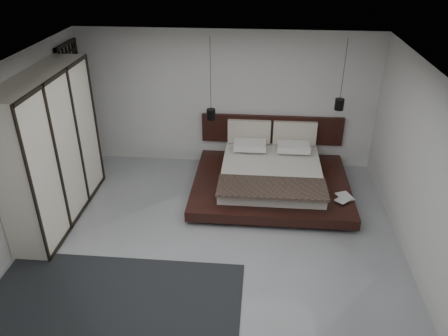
# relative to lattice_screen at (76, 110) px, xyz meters

# --- Properties ---
(floor) EXTENTS (6.00, 6.00, 0.00)m
(floor) POSITION_rel_lattice_screen_xyz_m (2.95, -2.45, -1.30)
(floor) COLOR #989BA0
(floor) RESTS_ON ground
(ceiling) EXTENTS (6.00, 6.00, 0.00)m
(ceiling) POSITION_rel_lattice_screen_xyz_m (2.95, -2.45, 1.50)
(ceiling) COLOR white
(ceiling) RESTS_ON wall_back
(wall_back) EXTENTS (6.00, 0.00, 6.00)m
(wall_back) POSITION_rel_lattice_screen_xyz_m (2.95, 0.55, 0.10)
(wall_back) COLOR silver
(wall_back) RESTS_ON floor
(wall_left) EXTENTS (0.00, 6.00, 6.00)m
(wall_left) POSITION_rel_lattice_screen_xyz_m (-0.05, -2.45, 0.10)
(wall_left) COLOR silver
(wall_left) RESTS_ON floor
(wall_right) EXTENTS (0.00, 6.00, 6.00)m
(wall_right) POSITION_rel_lattice_screen_xyz_m (5.95, -2.45, 0.10)
(wall_right) COLOR silver
(wall_right) RESTS_ON floor
(lattice_screen) EXTENTS (0.05, 0.90, 2.60)m
(lattice_screen) POSITION_rel_lattice_screen_xyz_m (0.00, 0.00, 0.00)
(lattice_screen) COLOR black
(lattice_screen) RESTS_ON floor
(bed) EXTENTS (2.90, 2.44, 1.10)m
(bed) POSITION_rel_lattice_screen_xyz_m (3.89, -0.55, -1.00)
(bed) COLOR black
(bed) RESTS_ON floor
(book_lower) EXTENTS (0.33, 0.38, 0.03)m
(book_lower) POSITION_rel_lattice_screen_xyz_m (5.08, -1.22, -1.02)
(book_lower) COLOR #99724C
(book_lower) RESTS_ON bed
(book_upper) EXTENTS (0.32, 0.32, 0.02)m
(book_upper) POSITION_rel_lattice_screen_xyz_m (5.06, -1.25, -0.99)
(book_upper) COLOR #99724C
(book_upper) RESTS_ON book_lower
(pendant_left) EXTENTS (0.17, 0.17, 1.58)m
(pendant_left) POSITION_rel_lattice_screen_xyz_m (2.70, -0.08, 0.03)
(pendant_left) COLOR black
(pendant_left) RESTS_ON ceiling
(pendant_right) EXTENTS (0.17, 0.17, 1.30)m
(pendant_right) POSITION_rel_lattice_screen_xyz_m (5.08, -0.08, 0.31)
(pendant_right) COLOR black
(pendant_right) RESTS_ON ceiling
(wardrobe) EXTENTS (0.61, 2.57, 2.52)m
(wardrobe) POSITION_rel_lattice_screen_xyz_m (0.25, -1.72, -0.04)
(wardrobe) COLOR silver
(wardrobe) RESTS_ON floor
(rug) EXTENTS (3.48, 2.49, 0.01)m
(rug) POSITION_rel_lattice_screen_xyz_m (1.75, -4.04, -1.29)
(rug) COLOR black
(rug) RESTS_ON floor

